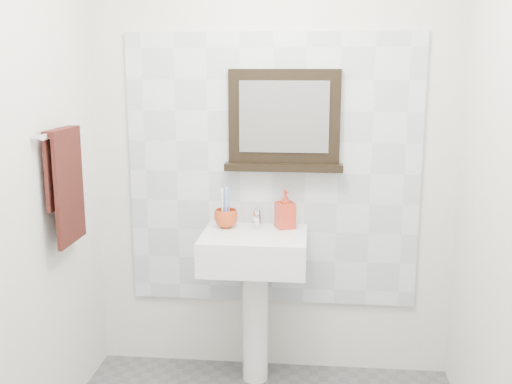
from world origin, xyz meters
TOP-DOWN VIEW (x-y plane):
  - back_wall at (0.00, 1.10)m, footprint 2.00×0.01m
  - front_wall at (0.00, -1.10)m, footprint 2.00×0.01m
  - splashback at (0.00, 1.09)m, footprint 1.60×0.02m
  - pedestal_sink at (-0.08, 0.87)m, footprint 0.55×0.44m
  - toothbrush_cup at (-0.24, 0.97)m, footprint 0.14×0.14m
  - toothbrushes at (-0.25, 0.98)m, footprint 0.05×0.04m
  - soap_dispenser at (0.08, 1.00)m, footprint 0.12×0.13m
  - framed_mirror at (0.06, 1.06)m, footprint 0.64×0.11m
  - towel_bar at (-0.95, 0.53)m, footprint 0.07×0.40m
  - hand_towel at (-0.94, 0.53)m, footprint 0.06×0.30m

SIDE VIEW (x-z plane):
  - pedestal_sink at x=-0.08m, z-range 0.20..1.16m
  - toothbrush_cup at x=-0.24m, z-range 0.86..0.96m
  - soap_dispenser at x=0.08m, z-range 0.86..1.07m
  - toothbrushes at x=-0.25m, z-range 0.88..1.09m
  - splashback at x=0.00m, z-range 0.40..1.90m
  - hand_towel at x=-0.94m, z-range 0.93..1.48m
  - back_wall at x=0.00m, z-range 0.00..2.50m
  - front_wall at x=0.00m, z-range 0.00..2.50m
  - towel_bar at x=-0.95m, z-range 1.40..1.43m
  - framed_mirror at x=0.06m, z-range 1.15..1.69m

